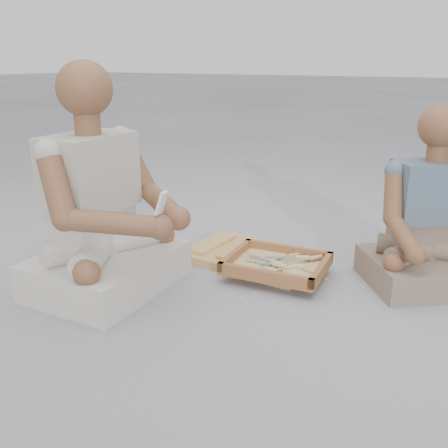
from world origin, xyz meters
The scene contains 32 objects.
ground centered at (0.00, 0.00, 0.00)m, with size 60.00×60.00×0.00m, color #99999E.
carved_panel centered at (-0.08, 0.52, 0.02)m, with size 0.65×0.43×0.04m, color #A67B40.
tool_tray centered at (0.12, 0.40, 0.06)m, with size 0.49×0.41×0.06m.
chisel_0 centered at (0.14, 0.53, 0.07)m, with size 0.14×0.19×0.02m.
chisel_1 centered at (0.27, 0.40, 0.07)m, with size 0.22×0.07×0.02m.
chisel_2 centered at (0.10, 0.40, 0.08)m, with size 0.22×0.07×0.02m.
chisel_3 centered at (0.22, 0.30, 0.07)m, with size 0.17×0.16×0.02m.
chisel_4 centered at (0.25, 0.52, 0.08)m, with size 0.15×0.18×0.02m.
chisel_5 centered at (0.18, 0.38, 0.07)m, with size 0.14×0.19×0.02m.
chisel_6 centered at (0.13, 0.37, 0.08)m, with size 0.22×0.02×0.02m.
chisel_7 centered at (0.20, 0.41, 0.07)m, with size 0.21×0.09×0.02m.
chisel_8 centered at (0.11, 0.32, 0.07)m, with size 0.19×0.14×0.02m.
chisel_9 centered at (0.19, 0.50, 0.08)m, with size 0.20×0.12×0.02m.
wood_chip_0 centered at (0.33, 0.50, 0.00)m, with size 0.02×0.01×0.00m, color #D8C17F.
wood_chip_1 centered at (-0.08, 0.31, 0.00)m, with size 0.02×0.01×0.00m, color #D8C17F.
wood_chip_2 centered at (-0.19, 0.45, 0.00)m, with size 0.02×0.01×0.00m, color #D8C17F.
wood_chip_3 centered at (0.08, 0.12, 0.00)m, with size 0.02×0.01×0.00m, color #D8C17F.
wood_chip_4 centered at (0.11, 0.19, 0.00)m, with size 0.02×0.01×0.00m, color #D8C17F.
wood_chip_5 centered at (0.01, 0.75, 0.00)m, with size 0.02×0.01×0.00m, color #D8C17F.
wood_chip_6 centered at (0.29, 0.61, 0.00)m, with size 0.02×0.01×0.00m, color #D8C17F.
wood_chip_7 centered at (0.30, 0.80, 0.00)m, with size 0.02×0.01×0.00m, color #D8C17F.
wood_chip_8 centered at (0.44, 0.24, 0.00)m, with size 0.02×0.01×0.00m, color #D8C17F.
wood_chip_9 centered at (0.24, 0.46, 0.00)m, with size 0.02×0.01×0.00m, color #D8C17F.
wood_chip_10 centered at (0.18, 0.70, 0.00)m, with size 0.02×0.01×0.00m, color #D8C17F.
wood_chip_11 centered at (-0.14, 0.48, 0.00)m, with size 0.02×0.01×0.00m, color #D8C17F.
wood_chip_12 centered at (0.15, 0.66, 0.00)m, with size 0.02×0.01×0.00m, color #D8C17F.
wood_chip_13 centered at (0.05, 0.60, 0.00)m, with size 0.02×0.01×0.00m, color #D8C17F.
wood_chip_14 centered at (-0.16, 0.79, 0.00)m, with size 0.02×0.01×0.00m, color #D8C17F.
wood_chip_15 centered at (0.05, 0.51, 0.00)m, with size 0.02×0.01×0.00m, color #D8C17F.
craftsman centered at (-0.52, -0.08, 0.34)m, with size 0.67×0.66×1.00m.
companion centered at (0.74, 0.69, 0.27)m, with size 0.67×0.65×0.82m.
mobile_phone centered at (-0.15, -0.14, 0.47)m, with size 0.05×0.04×0.10m.
Camera 1 is at (1.00, -1.64, 1.00)m, focal length 40.00 mm.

